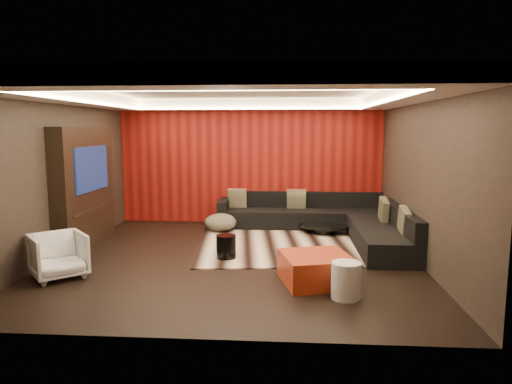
# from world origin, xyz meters

# --- Properties ---
(floor) EXTENTS (6.00, 6.00, 0.02)m
(floor) POSITION_xyz_m (0.00, 0.00, -0.01)
(floor) COLOR black
(floor) RESTS_ON ground
(ceiling) EXTENTS (6.00, 6.00, 0.02)m
(ceiling) POSITION_xyz_m (0.00, 0.00, 2.81)
(ceiling) COLOR silver
(ceiling) RESTS_ON ground
(wall_back) EXTENTS (6.00, 0.02, 2.80)m
(wall_back) POSITION_xyz_m (0.00, 3.01, 1.40)
(wall_back) COLOR black
(wall_back) RESTS_ON ground
(wall_left) EXTENTS (0.02, 6.00, 2.80)m
(wall_left) POSITION_xyz_m (-3.01, 0.00, 1.40)
(wall_left) COLOR black
(wall_left) RESTS_ON ground
(wall_right) EXTENTS (0.02, 6.00, 2.80)m
(wall_right) POSITION_xyz_m (3.01, 0.00, 1.40)
(wall_right) COLOR black
(wall_right) RESTS_ON ground
(red_feature_wall) EXTENTS (5.98, 0.05, 2.78)m
(red_feature_wall) POSITION_xyz_m (0.00, 2.97, 1.40)
(red_feature_wall) COLOR #6B0C0A
(red_feature_wall) RESTS_ON ground
(soffit_back) EXTENTS (6.00, 0.60, 0.22)m
(soffit_back) POSITION_xyz_m (0.00, 2.70, 2.69)
(soffit_back) COLOR silver
(soffit_back) RESTS_ON ground
(soffit_front) EXTENTS (6.00, 0.60, 0.22)m
(soffit_front) POSITION_xyz_m (0.00, -2.70, 2.69)
(soffit_front) COLOR silver
(soffit_front) RESTS_ON ground
(soffit_left) EXTENTS (0.60, 4.80, 0.22)m
(soffit_left) POSITION_xyz_m (-2.70, 0.00, 2.69)
(soffit_left) COLOR silver
(soffit_left) RESTS_ON ground
(soffit_right) EXTENTS (0.60, 4.80, 0.22)m
(soffit_right) POSITION_xyz_m (2.70, 0.00, 2.69)
(soffit_right) COLOR silver
(soffit_right) RESTS_ON ground
(cove_back) EXTENTS (4.80, 0.08, 0.04)m
(cove_back) POSITION_xyz_m (0.00, 2.36, 2.60)
(cove_back) COLOR #FFD899
(cove_back) RESTS_ON ground
(cove_front) EXTENTS (4.80, 0.08, 0.04)m
(cove_front) POSITION_xyz_m (0.00, -2.36, 2.60)
(cove_front) COLOR #FFD899
(cove_front) RESTS_ON ground
(cove_left) EXTENTS (0.08, 4.80, 0.04)m
(cove_left) POSITION_xyz_m (-2.36, 0.00, 2.60)
(cove_left) COLOR #FFD899
(cove_left) RESTS_ON ground
(cove_right) EXTENTS (0.08, 4.80, 0.04)m
(cove_right) POSITION_xyz_m (2.36, 0.00, 2.60)
(cove_right) COLOR #FFD899
(cove_right) RESTS_ON ground
(tv_surround) EXTENTS (0.30, 2.00, 2.20)m
(tv_surround) POSITION_xyz_m (-2.85, 0.60, 1.10)
(tv_surround) COLOR black
(tv_surround) RESTS_ON ground
(tv_screen) EXTENTS (0.04, 1.30, 0.80)m
(tv_screen) POSITION_xyz_m (-2.69, 0.60, 1.45)
(tv_screen) COLOR black
(tv_screen) RESTS_ON ground
(tv_shelf) EXTENTS (0.04, 1.60, 0.04)m
(tv_shelf) POSITION_xyz_m (-2.69, 0.60, 0.70)
(tv_shelf) COLOR black
(tv_shelf) RESTS_ON ground
(rug) EXTENTS (4.29, 3.40, 0.02)m
(rug) POSITION_xyz_m (1.20, 1.01, 0.01)
(rug) COLOR beige
(rug) RESTS_ON floor
(coffee_table) EXTENTS (1.28, 1.28, 0.18)m
(coffee_table) POSITION_xyz_m (1.61, 1.87, 0.11)
(coffee_table) COLOR black
(coffee_table) RESTS_ON rug
(drum_stool) EXTENTS (0.43, 0.43, 0.39)m
(drum_stool) POSITION_xyz_m (-0.16, -0.06, 0.21)
(drum_stool) COLOR black
(drum_stool) RESTS_ON rug
(striped_pouf) EXTENTS (0.73, 0.73, 0.37)m
(striped_pouf) POSITION_xyz_m (-0.55, 1.97, 0.20)
(striped_pouf) COLOR #B7AC8E
(striped_pouf) RESTS_ON rug
(white_side_table) EXTENTS (0.48, 0.48, 0.48)m
(white_side_table) POSITION_xyz_m (1.62, -1.72, 0.24)
(white_side_table) COLOR white
(white_side_table) RESTS_ON floor
(orange_ottoman) EXTENTS (1.12, 1.12, 0.41)m
(orange_ottoman) POSITION_xyz_m (1.27, -1.15, 0.20)
(orange_ottoman) COLOR #A52915
(orange_ottoman) RESTS_ON floor
(armchair) EXTENTS (1.01, 1.01, 0.66)m
(armchair) POSITION_xyz_m (-2.47, -1.18, 0.33)
(armchair) COLOR silver
(armchair) RESTS_ON floor
(sectional_sofa) EXTENTS (3.65, 3.50, 0.75)m
(sectional_sofa) POSITION_xyz_m (1.73, 1.86, 0.26)
(sectional_sofa) COLOR black
(sectional_sofa) RESTS_ON floor
(throw_pillows) EXTENTS (3.37, 2.72, 0.50)m
(throw_pillows) POSITION_xyz_m (1.59, 1.75, 0.62)
(throw_pillows) COLOR tan
(throw_pillows) RESTS_ON sectional_sofa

